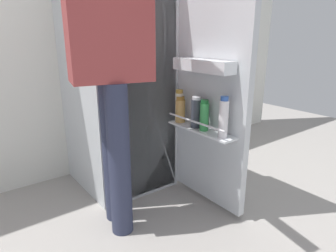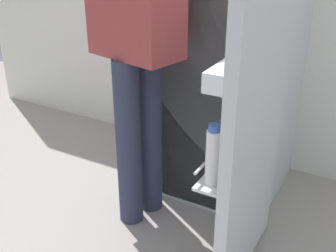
# 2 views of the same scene
# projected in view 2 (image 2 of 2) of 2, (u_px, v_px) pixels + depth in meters

# --- Properties ---
(ground_plane) EXTENTS (6.31, 6.31, 0.00)m
(ground_plane) POSITION_uv_depth(u_px,v_px,m) (183.00, 237.00, 2.03)
(ground_plane) COLOR gray
(refrigerator) EXTENTS (0.64, 1.24, 1.66)m
(refrigerator) POSITION_uv_depth(u_px,v_px,m) (237.00, 46.00, 2.08)
(refrigerator) COLOR silver
(refrigerator) RESTS_ON ground_plane
(person) EXTENTS (0.55, 0.78, 1.70)m
(person) POSITION_uv_depth(u_px,v_px,m) (137.00, 17.00, 1.77)
(person) COLOR #2D334C
(person) RESTS_ON ground_plane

